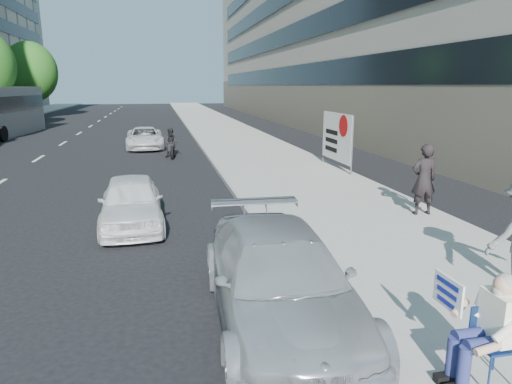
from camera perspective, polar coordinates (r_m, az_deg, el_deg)
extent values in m
plane|color=black|center=(9.93, -6.67, -7.10)|extent=(160.00, 160.00, 0.00)
cube|color=gray|center=(29.87, -2.68, 6.76)|extent=(5.00, 120.00, 0.15)
cube|color=#A4998D|center=(45.44, 12.04, 21.27)|extent=(14.00, 70.00, 20.00)
cylinder|color=#382616|center=(54.87, -25.98, 9.71)|extent=(0.30, 0.30, 2.62)
ellipsoid|color=#1A5115|center=(54.84, -26.35, 13.32)|extent=(5.40, 5.40, 6.21)
cylinder|color=navy|center=(5.88, 27.13, -19.75)|extent=(0.02, 0.02, 0.45)
cylinder|color=navy|center=(6.11, 24.93, -18.17)|extent=(0.02, 0.02, 0.45)
cylinder|color=navy|center=(6.32, 27.68, -17.40)|extent=(0.02, 0.02, 0.45)
cube|color=navy|center=(5.98, 27.67, -16.56)|extent=(0.40, 0.40, 0.03)
cube|color=navy|center=(6.02, 26.69, -14.24)|extent=(0.40, 0.02, 0.40)
cylinder|color=navy|center=(5.75, 26.65, -16.73)|extent=(0.44, 0.17, 0.17)
cylinder|color=navy|center=(5.74, 24.57, -19.22)|extent=(0.14, 0.14, 0.46)
cylinder|color=navy|center=(5.88, 25.40, -15.89)|extent=(0.44, 0.17, 0.17)
cylinder|color=navy|center=(5.87, 23.37, -18.31)|extent=(0.14, 0.14, 0.46)
cube|color=black|center=(5.98, 22.62, -20.65)|extent=(0.26, 0.11, 0.10)
cube|color=white|center=(5.84, 28.20, -13.55)|extent=(0.26, 0.42, 0.56)
sphere|color=tan|center=(5.69, 28.60, -10.19)|extent=(0.23, 0.23, 0.23)
ellipsoid|color=gray|center=(5.69, 28.79, -9.88)|extent=(0.22, 0.24, 0.19)
ellipsoid|color=gray|center=(5.67, 27.90, -10.98)|extent=(0.10, 0.14, 0.13)
cylinder|color=white|center=(5.62, 28.79, -15.02)|extent=(0.30, 0.10, 0.25)
cylinder|color=tan|center=(5.58, 26.95, -17.09)|extent=(0.29, 0.09, 0.14)
cylinder|color=white|center=(5.96, 26.07, -12.52)|extent=(0.26, 0.20, 0.32)
cylinder|color=tan|center=(6.03, 24.14, -13.08)|extent=(0.30, 0.21, 0.18)
cube|color=white|center=(6.05, 22.87, -11.53)|extent=(0.03, 0.55, 0.40)
imported|color=black|center=(12.48, 20.24, 1.47)|extent=(0.69, 0.47, 1.84)
cylinder|color=#4C4C4C|center=(17.38, 11.92, 5.73)|extent=(0.06, 0.06, 2.20)
cylinder|color=#4C4C4C|center=(20.14, 8.48, 6.86)|extent=(0.06, 0.06, 2.20)
cube|color=silver|center=(18.73, 10.04, 6.79)|extent=(0.04, 3.00, 1.90)
cylinder|color=#A50C0C|center=(18.03, 10.86, 8.11)|extent=(0.01, 0.84, 0.84)
cube|color=black|center=(19.17, 9.43, 7.41)|extent=(0.01, 1.30, 0.18)
cube|color=black|center=(19.21, 9.39, 6.37)|extent=(0.01, 1.30, 0.18)
cube|color=black|center=(19.25, 9.35, 5.34)|extent=(0.01, 1.30, 0.18)
imported|color=#B8BBC0|center=(6.73, 2.91, -10.85)|extent=(2.16, 4.86, 1.39)
imported|color=white|center=(11.65, -15.33, -1.18)|extent=(1.65, 3.76, 1.26)
imported|color=silver|center=(26.06, -13.74, 6.58)|extent=(2.08, 4.28, 1.17)
cylinder|color=black|center=(21.96, -10.41, 4.86)|extent=(0.19, 0.65, 0.64)
cylinder|color=black|center=(23.35, -10.52, 5.34)|extent=(0.19, 0.65, 0.64)
cube|color=black|center=(22.63, -10.49, 5.69)|extent=(0.39, 1.22, 0.35)
imported|color=black|center=(22.51, -10.50, 6.06)|extent=(0.75, 0.62, 1.42)
cube|color=black|center=(34.70, -28.20, 9.66)|extent=(1.26, 11.44, 1.00)
cylinder|color=black|center=(32.42, -29.09, 6.39)|extent=(0.35, 1.02, 1.00)
cylinder|color=black|center=(38.18, -26.54, 7.45)|extent=(0.35, 1.02, 1.00)
cylinder|color=black|center=(39.63, -26.01, 7.66)|extent=(0.35, 1.02, 1.00)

